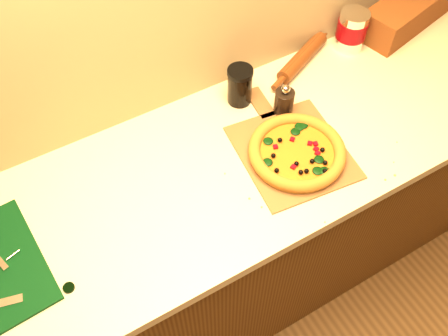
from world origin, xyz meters
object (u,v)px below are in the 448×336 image
(rolling_pin, at_px, (302,57))
(pepper_grinder, at_px, (284,102))
(coffee_canister, at_px, (352,30))
(pizza_peel, at_px, (290,149))
(pizza, at_px, (297,152))
(dark_jar, at_px, (240,86))

(rolling_pin, bearing_deg, pepper_grinder, -139.58)
(pepper_grinder, relative_size, coffee_canister, 0.82)
(pizza_peel, relative_size, pepper_grinder, 4.12)
(pizza, distance_m, rolling_pin, 0.45)
(pizza, height_order, pepper_grinder, pepper_grinder)
(rolling_pin, height_order, coffee_canister, coffee_canister)
(pepper_grinder, relative_size, rolling_pin, 0.33)
(rolling_pin, height_order, dark_jar, dark_jar)
(pizza_peel, bearing_deg, pepper_grinder, 71.02)
(pizza_peel, bearing_deg, dark_jar, 102.60)
(pizza_peel, distance_m, coffee_canister, 0.57)
(rolling_pin, bearing_deg, coffee_canister, -3.52)
(pizza_peel, height_order, pepper_grinder, pepper_grinder)
(pepper_grinder, bearing_deg, pizza, -111.63)
(pizza, xyz_separation_m, rolling_pin, (0.27, 0.35, -0.00))
(pepper_grinder, height_order, rolling_pin, pepper_grinder)
(pepper_grinder, height_order, dark_jar, dark_jar)
(pizza, distance_m, coffee_canister, 0.59)
(pizza_peel, distance_m, pepper_grinder, 0.17)
(pizza_peel, xyz_separation_m, rolling_pin, (0.27, 0.32, 0.02))
(pizza, bearing_deg, dark_jar, 95.04)
(pepper_grinder, height_order, coffee_canister, coffee_canister)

